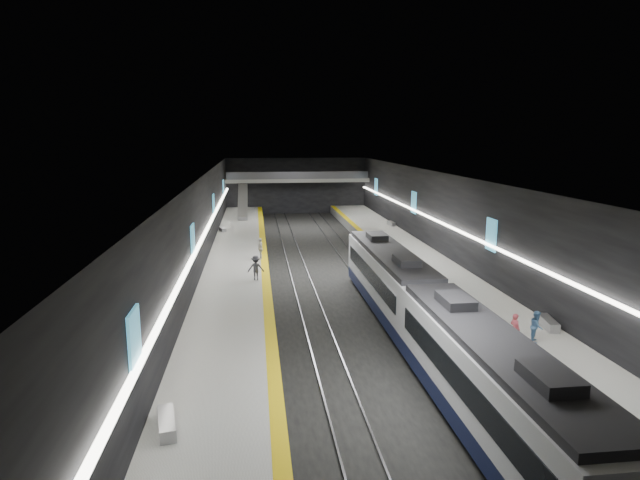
{
  "coord_description": "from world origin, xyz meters",
  "views": [
    {
      "loc": [
        -5.93,
        -41.94,
        11.08
      ],
      "look_at": [
        -0.42,
        3.24,
        2.2
      ],
      "focal_mm": 30.0,
      "sensor_mm": 36.0,
      "label": 1
    }
  ],
  "objects": [
    {
      "name": "escalator",
      "position": [
        -7.5,
        26.0,
        2.9
      ],
      "size": [
        1.2,
        7.5,
        3.92
      ],
      "primitive_type": "cube",
      "rotation": [
        0.44,
        0.0,
        0.0
      ],
      "color": "#99999E",
      "rests_on": "platform_left"
    },
    {
      "name": "bench_left_far",
      "position": [
        -9.5,
        15.5,
        1.2
      ],
      "size": [
        0.89,
        1.69,
        0.4
      ],
      "primitive_type": "cube",
      "rotation": [
        0.0,
        0.0,
        0.28
      ],
      "color": "#99999E",
      "rests_on": "platform_left"
    },
    {
      "name": "bench_right_far",
      "position": [
        9.5,
        17.0,
        1.22
      ],
      "size": [
        0.64,
        1.8,
        0.43
      ],
      "primitive_type": "cube",
      "rotation": [
        0.0,
        0.0,
        0.09
      ],
      "color": "#99999E",
      "rests_on": "platform_right"
    },
    {
      "name": "passenger_left_b",
      "position": [
        -5.99,
        -4.94,
        1.88
      ],
      "size": [
        1.19,
        0.74,
        1.77
      ],
      "primitive_type": "imported",
      "rotation": [
        0.0,
        0.0,
        3.06
      ],
      "color": "#3F3F46",
      "rests_on": "platform_left"
    },
    {
      "name": "cove_light_right",
      "position": [
        9.8,
        0.0,
        3.8
      ],
      "size": [
        0.25,
        68.6,
        0.12
      ],
      "primitive_type": "cube",
      "color": "white",
      "rests_on": "wall_right"
    },
    {
      "name": "tactile_strip_right",
      "position": [
        5.3,
        0.0,
        1.02
      ],
      "size": [
        0.6,
        70.0,
        0.02
      ],
      "primitive_type": "cube",
      "color": "yellow",
      "rests_on": "platform_right"
    },
    {
      "name": "passenger_left_a",
      "position": [
        -5.61,
        1.58,
        1.89
      ],
      "size": [
        0.64,
        1.12,
        1.79
      ],
      "primitive_type": "imported",
      "rotation": [
        0.0,
        0.0,
        -1.36
      ],
      "color": "beige",
      "rests_on": "platform_left"
    },
    {
      "name": "train",
      "position": [
        2.5,
        -17.08,
        2.2
      ],
      "size": [
        2.69,
        30.05,
        3.6
      ],
      "color": "#0E1434",
      "rests_on": "ground"
    },
    {
      "name": "ground",
      "position": [
        0.0,
        0.0,
        0.0
      ],
      "size": [
        70.0,
        70.0,
        0.0
      ],
      "primitive_type": "plane",
      "color": "black",
      "rests_on": "ground"
    },
    {
      "name": "ad_posters",
      "position": [
        -0.0,
        1.0,
        4.5
      ],
      "size": [
        19.94,
        53.5,
        2.2
      ],
      "color": "#46AAD3",
      "rests_on": "wall_left"
    },
    {
      "name": "platform_right",
      "position": [
        7.5,
        0.0,
        0.5
      ],
      "size": [
        5.0,
        70.0,
        1.0
      ],
      "primitive_type": "cube",
      "color": "slate",
      "rests_on": "ground"
    },
    {
      "name": "bench_right_near",
      "position": [
        9.5,
        -16.43,
        1.24
      ],
      "size": [
        0.91,
        2.06,
        0.49
      ],
      "primitive_type": "cube",
      "rotation": [
        0.0,
        0.0,
        -0.18
      ],
      "color": "#99999E",
      "rests_on": "platform_right"
    },
    {
      "name": "passenger_right_b",
      "position": [
        7.78,
        -18.27,
        1.79
      ],
      "size": [
        0.9,
        0.96,
        1.58
      ],
      "primitive_type": "imported",
      "rotation": [
        0.0,
        0.0,
        1.06
      ],
      "color": "#4E7BAA",
      "rests_on": "platform_right"
    },
    {
      "name": "wall_right",
      "position": [
        10.0,
        0.0,
        4.0
      ],
      "size": [
        0.04,
        70.0,
        8.0
      ],
      "primitive_type": "cube",
      "color": "black",
      "rests_on": "ground"
    },
    {
      "name": "wall_back",
      "position": [
        0.0,
        35.0,
        4.0
      ],
      "size": [
        20.0,
        0.04,
        8.0
      ],
      "primitive_type": "cube",
      "color": "black",
      "rests_on": "ground"
    },
    {
      "name": "tactile_strip_left",
      "position": [
        -5.3,
        0.0,
        1.02
      ],
      "size": [
        0.6,
        70.0,
        0.02
      ],
      "primitive_type": "cube",
      "color": "yellow",
      "rests_on": "platform_left"
    },
    {
      "name": "rails",
      "position": [
        -0.0,
        0.0,
        0.06
      ],
      "size": [
        6.52,
        70.0,
        0.12
      ],
      "color": "gray",
      "rests_on": "ground"
    },
    {
      "name": "mezzanine_bridge",
      "position": [
        0.0,
        32.93,
        5.04
      ],
      "size": [
        20.0,
        3.0,
        1.5
      ],
      "color": "gray",
      "rests_on": "wall_left"
    },
    {
      "name": "bench_left_near",
      "position": [
        -9.18,
        -24.39,
        1.24
      ],
      "size": [
        0.95,
        2.06,
        0.49
      ],
      "primitive_type": "cube",
      "rotation": [
        0.0,
        0.0,
        0.21
      ],
      "color": "#99999E",
      "rests_on": "platform_left"
    },
    {
      "name": "tile_surface_right",
      "position": [
        7.5,
        0.0,
        1.01
      ],
      "size": [
        5.0,
        70.0,
        0.02
      ],
      "primitive_type": "cube",
      "color": "#9C9C97",
      "rests_on": "platform_right"
    },
    {
      "name": "cove_light_left",
      "position": [
        -9.8,
        0.0,
        3.8
      ],
      "size": [
        0.25,
        68.6,
        0.12
      ],
      "primitive_type": "cube",
      "color": "white",
      "rests_on": "wall_left"
    },
    {
      "name": "passenger_right_a",
      "position": [
        6.52,
        -18.53,
        1.79
      ],
      "size": [
        0.55,
        0.67,
        1.59
      ],
      "primitive_type": "imported",
      "rotation": [
        0.0,
        0.0,
        1.92
      ],
      "color": "#BC4653",
      "rests_on": "platform_right"
    },
    {
      "name": "ceiling",
      "position": [
        0.0,
        0.0,
        8.0
      ],
      "size": [
        20.0,
        70.0,
        0.04
      ],
      "primitive_type": "cube",
      "rotation": [
        3.14,
        0.0,
        0.0
      ],
      "color": "beige",
      "rests_on": "wall_left"
    },
    {
      "name": "tile_surface_left",
      "position": [
        -7.5,
        0.0,
        1.01
      ],
      "size": [
        5.0,
        70.0,
        0.02
      ],
      "primitive_type": "cube",
      "color": "#9C9C97",
      "rests_on": "platform_left"
    },
    {
      "name": "wall_left",
      "position": [
        -10.0,
        0.0,
        4.0
      ],
      "size": [
        0.04,
        70.0,
        8.0
      ],
      "primitive_type": "cube",
      "color": "black",
      "rests_on": "ground"
    },
    {
      "name": "platform_left",
      "position": [
        -7.5,
        0.0,
        0.5
      ],
      "size": [
        5.0,
        70.0,
        1.0
      ],
      "primitive_type": "cube",
      "color": "slate",
      "rests_on": "ground"
    }
  ]
}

